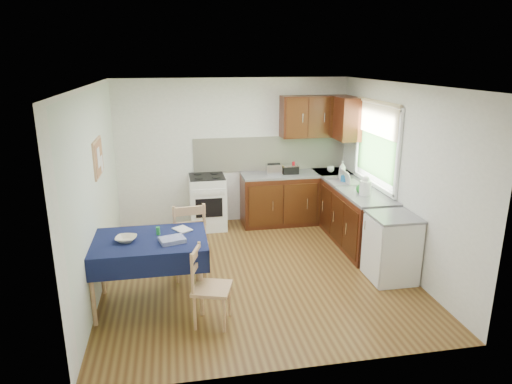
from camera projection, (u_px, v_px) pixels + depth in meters
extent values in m
plane|color=#553416|center=(256.00, 271.00, 6.27)|extent=(4.20, 4.20, 0.00)
cube|color=white|center=(256.00, 84.00, 5.57)|extent=(4.00, 4.20, 0.02)
cube|color=silver|center=(234.00, 152.00, 7.90)|extent=(4.00, 0.02, 2.50)
cube|color=silver|center=(300.00, 246.00, 3.94)|extent=(4.00, 0.02, 2.50)
cube|color=silver|center=(95.00, 191.00, 5.57)|extent=(0.02, 4.20, 2.50)
cube|color=silver|center=(398.00, 176.00, 6.27)|extent=(0.02, 4.20, 2.50)
cube|color=black|center=(296.00, 199.00, 8.03)|extent=(1.90, 0.60, 0.86)
cube|color=black|center=(356.00, 218.00, 7.06)|extent=(0.60, 1.70, 0.86)
cube|color=slate|center=(296.00, 174.00, 7.90)|extent=(1.90, 0.60, 0.04)
cube|color=slate|center=(358.00, 190.00, 6.93)|extent=(0.60, 1.70, 0.04)
cube|color=slate|center=(332.00, 172.00, 8.02)|extent=(0.60, 0.60, 0.04)
cube|color=white|center=(270.00, 153.00, 8.01)|extent=(2.70, 0.02, 0.60)
cube|color=black|center=(315.00, 116.00, 7.81)|extent=(1.20, 0.35, 0.70)
cube|color=black|center=(348.00, 119.00, 7.48)|extent=(0.35, 0.50, 0.70)
cube|color=white|center=(208.00, 202.00, 7.76)|extent=(0.60, 0.60, 0.90)
cube|color=black|center=(207.00, 177.00, 7.63)|extent=(0.58, 0.58, 0.02)
cube|color=black|center=(209.00, 208.00, 7.47)|extent=(0.44, 0.01, 0.32)
cube|color=#295020|center=(377.00, 149.00, 6.86)|extent=(0.01, 1.40, 0.85)
cube|color=white|center=(379.00, 105.00, 6.67)|extent=(0.04, 1.48, 0.06)
cube|color=white|center=(373.00, 184.00, 7.01)|extent=(0.04, 1.48, 0.06)
cube|color=#C1B786|center=(377.00, 120.00, 6.73)|extent=(0.02, 1.36, 0.44)
cube|color=white|center=(392.00, 249.00, 5.93)|extent=(0.55, 0.58, 0.85)
cube|color=slate|center=(394.00, 217.00, 5.80)|extent=(0.58, 0.60, 0.03)
cube|color=tan|center=(98.00, 158.00, 5.76)|extent=(0.02, 0.62, 0.47)
cube|color=#A66E45|center=(99.00, 158.00, 5.76)|extent=(0.01, 0.56, 0.41)
cube|color=white|center=(99.00, 157.00, 5.68)|extent=(0.00, 0.18, 0.24)
cube|color=white|center=(102.00, 163.00, 5.90)|extent=(0.00, 0.15, 0.20)
cube|color=#0D1637|center=(147.00, 240.00, 5.20)|extent=(1.32, 0.88, 0.03)
cube|color=#0D1637|center=(145.00, 267.00, 4.81)|extent=(1.36, 0.02, 0.26)
cube|color=#0D1637|center=(149.00, 235.00, 5.66)|extent=(1.36, 0.02, 0.26)
cube|color=#0D1637|center=(86.00, 254.00, 5.12)|extent=(0.02, 0.92, 0.26)
cube|color=#0D1637|center=(206.00, 245.00, 5.35)|extent=(0.02, 0.92, 0.26)
cylinder|color=tan|center=(92.00, 293.00, 4.88)|extent=(0.05, 0.05, 0.79)
cylinder|color=tan|center=(201.00, 283.00, 5.08)|extent=(0.05, 0.05, 0.79)
cylinder|color=tan|center=(102.00, 264.00, 5.56)|extent=(0.05, 0.05, 0.79)
cylinder|color=tan|center=(197.00, 257.00, 5.76)|extent=(0.05, 0.05, 0.79)
cube|color=tan|center=(188.00, 240.00, 6.03)|extent=(0.51, 0.51, 0.04)
cube|color=tan|center=(189.00, 218.00, 5.74)|extent=(0.42, 0.08, 0.33)
cylinder|color=tan|center=(200.00, 250.00, 6.32)|extent=(0.04, 0.04, 0.50)
cylinder|color=tan|center=(173.00, 254.00, 6.22)|extent=(0.04, 0.04, 0.50)
cylinder|color=tan|center=(205.00, 261.00, 5.98)|extent=(0.04, 0.04, 0.50)
cylinder|color=tan|center=(177.00, 265.00, 5.87)|extent=(0.04, 0.04, 0.50)
cube|color=tan|center=(212.00, 288.00, 4.92)|extent=(0.49, 0.49, 0.04)
cube|color=tan|center=(196.00, 260.00, 4.85)|extent=(0.13, 0.35, 0.28)
cylinder|color=tan|center=(224.00, 314.00, 4.81)|extent=(0.03, 0.03, 0.42)
cylinder|color=tan|center=(230.00, 299.00, 5.11)|extent=(0.03, 0.03, 0.42)
cylinder|color=tan|center=(195.00, 312.00, 4.85)|extent=(0.03, 0.03, 0.42)
cylinder|color=tan|center=(202.00, 298.00, 5.15)|extent=(0.03, 0.03, 0.42)
cube|color=silver|center=(274.00, 169.00, 7.76)|extent=(0.26, 0.16, 0.18)
cube|color=black|center=(274.00, 164.00, 7.73)|extent=(0.22, 0.02, 0.02)
cube|color=black|center=(290.00, 170.00, 7.85)|extent=(0.27, 0.23, 0.13)
cube|color=silver|center=(290.00, 165.00, 7.83)|extent=(0.27, 0.23, 0.03)
cylinder|color=#AD0D17|center=(293.00, 168.00, 7.78)|extent=(0.05, 0.05, 0.22)
cube|color=yellow|center=(277.00, 168.00, 7.96)|extent=(0.12, 0.08, 0.15)
cube|color=gray|center=(344.00, 183.00, 7.24)|extent=(0.46, 0.35, 0.02)
cylinder|color=white|center=(345.00, 177.00, 7.21)|extent=(0.06, 0.22, 0.22)
cylinder|color=white|center=(365.00, 188.00, 6.59)|extent=(0.17, 0.17, 0.21)
sphere|color=white|center=(366.00, 180.00, 6.56)|extent=(0.10, 0.10, 0.10)
imported|color=white|center=(331.00, 169.00, 7.95)|extent=(0.16, 0.16, 0.10)
imported|color=white|center=(342.00, 170.00, 7.46)|extent=(0.14, 0.14, 0.30)
imported|color=#1B64A0|center=(344.00, 177.00, 7.25)|extent=(0.12, 0.12, 0.18)
imported|color=green|center=(361.00, 187.00, 6.71)|extent=(0.19, 0.19, 0.17)
imported|color=beige|center=(126.00, 239.00, 5.13)|extent=(0.27, 0.27, 0.06)
imported|color=white|center=(177.00, 231.00, 5.42)|extent=(0.26, 0.28, 0.02)
cylinder|color=green|center=(158.00, 231.00, 5.32)|extent=(0.05, 0.05, 0.10)
cube|color=navy|center=(172.00, 240.00, 5.12)|extent=(0.32, 0.28, 0.05)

